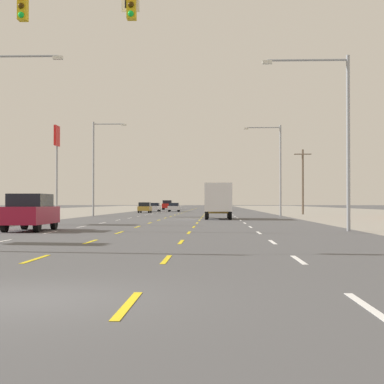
% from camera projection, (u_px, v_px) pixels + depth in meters
% --- Properties ---
extents(ground_plane, '(572.00, 572.00, 0.00)m').
position_uv_depth(ground_plane, '(189.00, 215.00, 75.91)').
color(ground_plane, '#4C4C4F').
extents(lane_markings, '(10.64, 227.60, 0.01)m').
position_uv_depth(lane_markings, '(198.00, 211.00, 114.38)').
color(lane_markings, white).
rests_on(lane_markings, ground).
extents(signal_span_wire, '(26.55, 0.53, 9.94)m').
position_uv_depth(signal_span_wire, '(105.00, 79.00, 21.04)').
color(signal_span_wire, brown).
rests_on(signal_span_wire, ground).
extents(suv_far_left_nearest, '(1.98, 4.90, 1.98)m').
position_uv_depth(suv_far_left_nearest, '(30.00, 212.00, 34.00)').
color(suv_far_left_nearest, maroon).
rests_on(suv_far_left_nearest, ground).
extents(box_truck_inner_right_near, '(2.40, 7.20, 3.23)m').
position_uv_depth(box_truck_inner_right_near, '(218.00, 199.00, 58.19)').
color(box_truck_inner_right_near, '#B28C33').
rests_on(box_truck_inner_right_near, ground).
extents(hatchback_far_left_mid, '(1.72, 3.90, 1.54)m').
position_uv_depth(hatchback_far_left_mid, '(145.00, 208.00, 92.99)').
color(hatchback_far_left_mid, '#B28C33').
rests_on(hatchback_far_left_mid, ground).
extents(sedan_inner_left_midfar, '(1.80, 4.50, 1.46)m').
position_uv_depth(sedan_inner_left_midfar, '(174.00, 207.00, 105.22)').
color(sedan_inner_left_midfar, silver).
rests_on(sedan_inner_left_midfar, ground).
extents(sedan_far_left_far, '(1.80, 4.50, 1.46)m').
position_uv_depth(sedan_far_left_far, '(154.00, 207.00, 107.28)').
color(sedan_far_left_far, silver).
rests_on(sedan_far_left_far, ground).
extents(suv_inner_right_farther, '(1.98, 4.90, 1.98)m').
position_uv_depth(suv_inner_right_farther, '(218.00, 205.00, 125.32)').
color(suv_inner_right_farther, white).
rests_on(suv_inner_right_farther, ground).
extents(suv_far_left_farthest, '(1.98, 4.90, 1.98)m').
position_uv_depth(suv_far_left_farthest, '(167.00, 205.00, 133.14)').
color(suv_far_left_farthest, red).
rests_on(suv_far_left_farthest, ground).
extents(pole_sign_left_row_2, '(0.24, 1.83, 9.80)m').
position_uv_depth(pole_sign_left_row_2, '(57.00, 148.00, 68.44)').
color(pole_sign_left_row_2, gray).
rests_on(pole_sign_left_row_2, ground).
extents(streetlight_right_row_0, '(4.66, 0.26, 9.38)m').
position_uv_depth(streetlight_right_row_0, '(338.00, 127.00, 33.85)').
color(streetlight_right_row_0, gray).
rests_on(streetlight_right_row_0, ground).
extents(streetlight_left_row_1, '(3.71, 0.26, 10.32)m').
position_uv_depth(streetlight_left_row_1, '(96.00, 162.00, 69.20)').
color(streetlight_left_row_1, gray).
rests_on(streetlight_left_row_1, ground).
extents(streetlight_right_row_1, '(4.06, 0.26, 9.87)m').
position_uv_depth(streetlight_right_row_1, '(277.00, 164.00, 68.51)').
color(streetlight_right_row_1, gray).
rests_on(streetlight_right_row_1, ground).
extents(utility_pole_right_row_1, '(2.20, 0.26, 8.26)m').
position_uv_depth(utility_pole_right_row_1, '(303.00, 180.00, 80.66)').
color(utility_pole_right_row_1, brown).
rests_on(utility_pole_right_row_1, ground).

